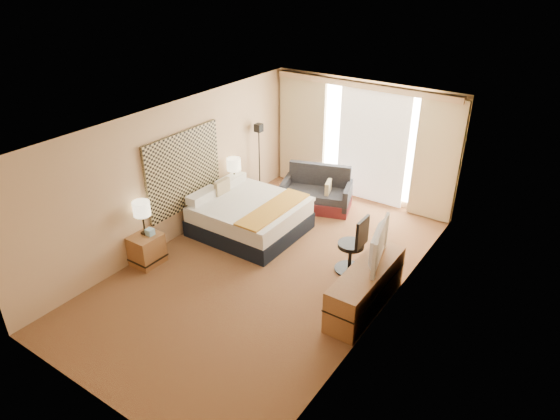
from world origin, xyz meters
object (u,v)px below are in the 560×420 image
Objects in this scene: lamp_right at (234,165)px; loveseat at (317,195)px; nightstand_left at (147,249)px; television at (373,244)px; floor_lamp at (259,145)px; bed at (249,216)px; lamp_left at (142,209)px; media_dresser at (366,288)px; desk_chair at (354,248)px; nightstand_right at (236,197)px.

loveseat is at bearing 37.84° from lamp_right.
nightstand_left is 3.94m from television.
lamp_right is (0.02, -0.91, -0.14)m from floor_lamp.
bed is 2.15m from lamp_left.
nightstand_left is at bearing 95.93° from television.
floor_lamp is at bearing 89.64° from lamp_left.
media_dresser is at bearing 15.84° from nightstand_left.
bed is at bearing 163.61° from media_dresser.
bed is 3.09× the size of lamp_left.
media_dresser is 1.70× the size of desk_chair.
nightstand_left is 3.50m from floor_lamp.
lamp_left is at bearing -91.19° from nightstand_right.
lamp_right is (-0.01, -0.03, 0.75)m from nightstand_right.
bed is at bearing -36.54° from nightstand_right.
loveseat is (1.37, 3.54, 0.02)m from nightstand_left.
media_dresser is at bearing -16.39° from bed.
nightstand_left is at bearing -113.08° from bed.
lamp_right reaches higher than media_dresser.
nightstand_right is at bearing 88.81° from lamp_left.
nightstand_right is 0.33× the size of floor_lamp.
loveseat is at bearing 71.23° from bed.
lamp_left is (-3.75, -1.00, 0.68)m from media_dresser.
floor_lamp is 3.33m from lamp_left.
nightstand_left is 3.80m from loveseat.
bed is at bearing 66.92° from nightstand_left.
nightstand_left is 3.60m from desk_chair.
television is (3.65, -1.20, 0.73)m from nightstand_right.
desk_chair is (3.13, -1.57, -0.69)m from floor_lamp.
lamp_right is at bearing 144.80° from bed.
nightstand_right is at bearing 58.13° from television.
bed is 1.89m from floor_lamp.
media_dresser is at bearing 14.86° from lamp_left.
floor_lamp is (-1.40, -0.16, 0.87)m from loveseat.
nightstand_right is at bearing 158.60° from media_dresser.
lamp_right is at bearing -88.44° from floor_lamp.
desk_chair is at bearing -12.51° from nightstand_right.
loveseat is 1.88m from lamp_right.
floor_lamp reaches higher than loveseat.
bed is at bearing -127.10° from loveseat.
lamp_left is at bearing -130.47° from loveseat.
loveseat is 2.62× the size of lamp_right.
nightstand_left is 1.00× the size of nightstand_right.
bed is 1.84× the size of television.
lamp_right is at bearing 88.92° from lamp_left.
desk_chair is at bearing 128.09° from media_dresser.
nightstand_right is at bearing 78.24° from lamp_right.
nightstand_right is 0.52× the size of desk_chair.
lamp_right reaches higher than bed.
loveseat is at bearing 68.88° from nightstand_left.
nightstand_right is 0.34× the size of loveseat.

